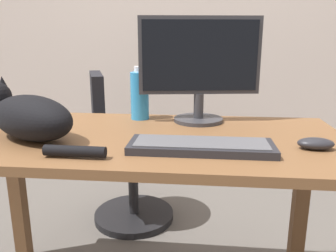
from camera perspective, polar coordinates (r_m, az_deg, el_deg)
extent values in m
cube|color=beige|center=(2.68, 1.34, 19.20)|extent=(6.00, 0.04, 2.60)
cube|color=brown|center=(1.20, -4.67, -2.22)|extent=(1.43, 0.67, 0.03)
cube|color=brown|center=(1.80, -23.98, -10.35)|extent=(0.06, 0.06, 0.72)
cube|color=brown|center=(1.64, 21.32, -12.60)|extent=(0.06, 0.06, 0.72)
cylinder|color=black|center=(2.18, -5.72, -14.68)|extent=(0.48, 0.48, 0.04)
cylinder|color=black|center=(2.09, -5.86, -9.91)|extent=(0.06, 0.06, 0.44)
cylinder|color=black|center=(2.00, -6.04, -3.40)|extent=(0.44, 0.44, 0.06)
cube|color=black|center=(1.93, -11.74, 2.75)|extent=(0.18, 0.35, 0.40)
cylinder|color=#333338|center=(1.40, 5.12, 1.09)|extent=(0.20, 0.20, 0.01)
cylinder|color=#333338|center=(1.38, 5.17, 3.40)|extent=(0.04, 0.04, 0.10)
cube|color=#333338|center=(1.36, 5.37, 11.71)|extent=(0.48, 0.10, 0.30)
cube|color=black|center=(1.34, 5.45, 11.67)|extent=(0.45, 0.07, 0.27)
cube|color=#232328|center=(1.04, 5.58, -3.45)|extent=(0.44, 0.15, 0.02)
cube|color=#515156|center=(1.03, 5.60, -2.71)|extent=(0.40, 0.12, 0.00)
ellipsoid|color=black|center=(1.21, -21.97, 1.31)|extent=(0.40, 0.33, 0.15)
cone|color=black|center=(1.39, -26.13, 6.64)|extent=(0.04, 0.04, 0.04)
cylinder|color=black|center=(1.00, -15.42, -4.11)|extent=(0.18, 0.03, 0.03)
ellipsoid|color=#232328|center=(1.13, 23.61, -2.72)|extent=(0.11, 0.06, 0.04)
cylinder|color=#2D8CD1|center=(1.42, -4.79, 5.08)|extent=(0.08, 0.08, 0.20)
cylinder|color=silver|center=(1.41, -4.88, 9.51)|extent=(0.04, 0.04, 0.02)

